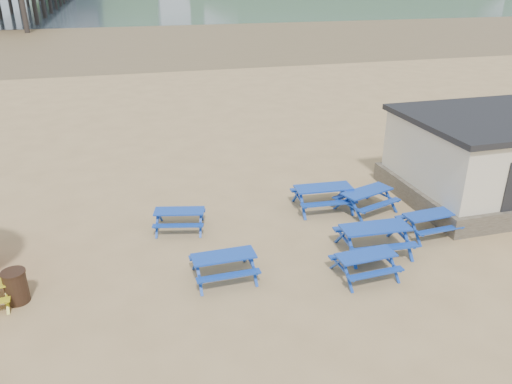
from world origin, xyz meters
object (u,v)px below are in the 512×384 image
object	(u,v)px
picnic_table_blue_b	(323,198)
amenity_block	(502,156)
picnic_table_blue_a	(180,220)
litter_bin	(16,286)

from	to	relation	value
picnic_table_blue_b	amenity_block	world-z (taller)	amenity_block
picnic_table_blue_a	litter_bin	bearing A→B (deg)	-134.39
picnic_table_blue_a	litter_bin	xyz separation A→B (m)	(-4.58, -2.86, 0.12)
litter_bin	picnic_table_blue_a	bearing A→B (deg)	32.01
picnic_table_blue_b	litter_bin	bearing A→B (deg)	-158.71
picnic_table_blue_b	litter_bin	size ratio (longest dim) A/B	2.35
picnic_table_blue_a	litter_bin	distance (m)	5.40
picnic_table_blue_a	amenity_block	bearing A→B (deg)	11.55
amenity_block	litter_bin	bearing A→B (deg)	-171.64
litter_bin	amenity_block	distance (m)	16.79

